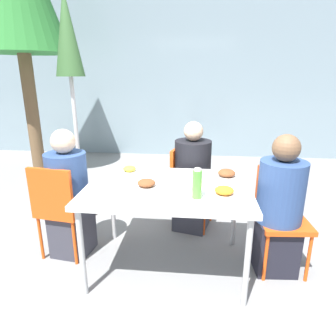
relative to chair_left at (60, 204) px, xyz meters
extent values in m
plane|color=gray|center=(0.97, -0.06, -0.52)|extent=(24.00, 24.00, 0.00)
cube|color=gray|center=(0.97, 3.83, 0.98)|extent=(10.00, 0.20, 3.00)
cube|color=white|center=(0.97, -0.06, 0.22)|extent=(1.32, 0.95, 0.04)
cylinder|color=#B7B7B7|center=(0.37, -0.47, -0.16)|extent=(0.04, 0.04, 0.72)
cylinder|color=#B7B7B7|center=(1.57, -0.47, -0.16)|extent=(0.04, 0.04, 0.72)
cylinder|color=#B7B7B7|center=(0.37, 0.36, -0.16)|extent=(0.04, 0.04, 0.72)
cylinder|color=#B7B7B7|center=(1.57, 0.36, -0.16)|extent=(0.04, 0.04, 0.72)
cube|color=#E54C14|center=(0.01, 0.08, -0.08)|extent=(0.45, 0.45, 0.04)
cube|color=#E54C14|center=(-0.01, -0.10, 0.15)|extent=(0.40, 0.09, 0.42)
cylinder|color=#E54C14|center=(-0.13, 0.27, -0.31)|extent=(0.03, 0.03, 0.42)
cylinder|color=#E54C14|center=(0.20, 0.22, -0.31)|extent=(0.03, 0.03, 0.42)
cylinder|color=#E54C14|center=(-0.18, -0.07, -0.31)|extent=(0.03, 0.03, 0.42)
cylinder|color=#E54C14|center=(0.16, -0.11, -0.31)|extent=(0.03, 0.03, 0.42)
cube|color=#383842|center=(0.06, 0.07, -0.29)|extent=(0.36, 0.36, 0.46)
cylinder|color=navy|center=(0.06, 0.07, 0.20)|extent=(0.36, 0.36, 0.51)
sphere|color=beige|center=(0.06, 0.07, 0.56)|extent=(0.21, 0.21, 0.21)
cube|color=#E54C14|center=(1.93, 0.01, -0.08)|extent=(0.43, 0.43, 0.04)
cube|color=#E54C14|center=(1.92, 0.19, 0.15)|extent=(0.40, 0.06, 0.42)
cylinder|color=#E54C14|center=(2.11, -0.15, -0.31)|extent=(0.03, 0.03, 0.42)
cylinder|color=#E54C14|center=(1.77, -0.17, -0.31)|extent=(0.03, 0.03, 0.42)
cylinder|color=#E54C14|center=(2.09, 0.19, -0.31)|extent=(0.03, 0.03, 0.42)
cylinder|color=#E54C14|center=(1.75, 0.17, -0.31)|extent=(0.03, 0.03, 0.42)
cube|color=black|center=(1.88, 0.01, -0.29)|extent=(0.36, 0.36, 0.46)
cylinder|color=navy|center=(1.88, 0.01, 0.20)|extent=(0.37, 0.37, 0.51)
sphere|color=brown|center=(1.88, 0.01, 0.56)|extent=(0.21, 0.21, 0.21)
cube|color=#E54C14|center=(1.17, 0.72, -0.08)|extent=(0.49, 0.49, 0.04)
cube|color=#E54C14|center=(0.99, 0.76, 0.15)|extent=(0.13, 0.40, 0.42)
cylinder|color=#E54C14|center=(1.37, 0.84, -0.31)|extent=(0.03, 0.03, 0.42)
cylinder|color=#E54C14|center=(1.29, 0.51, -0.31)|extent=(0.03, 0.03, 0.42)
cylinder|color=#E54C14|center=(1.04, 0.92, -0.31)|extent=(0.03, 0.03, 0.42)
cylinder|color=#E54C14|center=(0.96, 0.59, -0.31)|extent=(0.03, 0.03, 0.42)
cube|color=#383842|center=(1.15, 0.67, -0.29)|extent=(0.41, 0.41, 0.46)
cylinder|color=black|center=(1.15, 0.67, 0.20)|extent=(0.38, 0.38, 0.51)
sphere|color=beige|center=(1.15, 0.67, 0.55)|extent=(0.20, 0.20, 0.20)
cylinder|color=#333333|center=(-0.16, 0.88, -0.49)|extent=(0.36, 0.36, 0.05)
cylinder|color=#BCBCBC|center=(-0.16, 0.88, 0.71)|extent=(0.04, 0.04, 2.45)
cone|color=#2D5128|center=(-0.16, 0.88, 1.50)|extent=(0.30, 0.30, 0.86)
cylinder|color=white|center=(1.41, -0.22, 0.24)|extent=(0.26, 0.26, 0.01)
ellipsoid|color=orange|center=(1.41, -0.22, 0.28)|extent=(0.14, 0.14, 0.06)
cylinder|color=white|center=(0.81, -0.12, 0.24)|extent=(0.26, 0.26, 0.01)
ellipsoid|color=brown|center=(0.81, -0.12, 0.28)|extent=(0.14, 0.14, 0.06)
cylinder|color=white|center=(1.46, 0.19, 0.24)|extent=(0.28, 0.28, 0.01)
ellipsoid|color=brown|center=(1.46, 0.19, 0.28)|extent=(0.15, 0.15, 0.06)
cylinder|color=white|center=(0.59, 0.24, 0.24)|extent=(0.21, 0.21, 0.01)
ellipsoid|color=gold|center=(0.59, 0.24, 0.27)|extent=(0.12, 0.12, 0.05)
cylinder|color=#51A338|center=(1.20, -0.28, 0.34)|extent=(0.07, 0.07, 0.21)
cylinder|color=white|center=(1.20, -0.28, 0.45)|extent=(0.05, 0.05, 0.02)
cylinder|color=white|center=(1.17, -0.16, 0.28)|extent=(0.08, 0.08, 0.09)
cylinder|color=white|center=(0.96, -0.35, 0.27)|extent=(0.15, 0.15, 0.06)
cylinder|color=brown|center=(-1.44, 2.24, 0.44)|extent=(0.20, 0.20, 1.91)
camera|label=1|loc=(1.20, -2.31, 1.11)|focal=32.00mm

